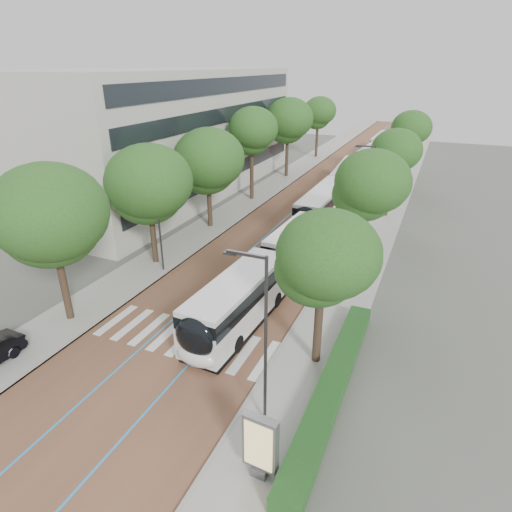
# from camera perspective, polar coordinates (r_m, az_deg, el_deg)

# --- Properties ---
(ground) EXTENTS (160.00, 160.00, 0.00)m
(ground) POSITION_cam_1_polar(r_m,az_deg,el_deg) (24.95, -11.03, -11.90)
(ground) COLOR #51544C
(ground) RESTS_ON ground
(road) EXTENTS (11.00, 140.00, 0.02)m
(road) POSITION_cam_1_polar(r_m,az_deg,el_deg) (59.36, 10.97, 9.67)
(road) COLOR brown
(road) RESTS_ON ground
(sidewalk_left) EXTENTS (4.00, 140.00, 0.12)m
(sidewalk_left) POSITION_cam_1_polar(r_m,az_deg,el_deg) (61.32, 4.04, 10.56)
(sidewalk_left) COLOR #97948F
(sidewalk_left) RESTS_ON ground
(sidewalk_right) EXTENTS (4.00, 140.00, 0.12)m
(sidewalk_right) POSITION_cam_1_polar(r_m,az_deg,el_deg) (58.29, 18.23, 8.68)
(sidewalk_right) COLOR #97948F
(sidewalk_right) RESTS_ON ground
(kerb_left) EXTENTS (0.20, 140.00, 0.14)m
(kerb_left) POSITION_cam_1_polar(r_m,az_deg,el_deg) (60.74, 5.76, 10.37)
(kerb_left) COLOR gray
(kerb_left) RESTS_ON ground
(kerb_right) EXTENTS (0.20, 140.00, 0.14)m
(kerb_right) POSITION_cam_1_polar(r_m,az_deg,el_deg) (58.47, 16.38, 8.96)
(kerb_right) COLOR gray
(kerb_right) RESTS_ON ground
(zebra_crossing) EXTENTS (10.55, 3.60, 0.01)m
(zebra_crossing) POSITION_cam_1_polar(r_m,az_deg,el_deg) (25.51, -9.40, -10.79)
(zebra_crossing) COLOR silver
(zebra_crossing) RESTS_ON ground
(lane_line_left) EXTENTS (0.12, 126.00, 0.01)m
(lane_line_left) POSITION_cam_1_polar(r_m,az_deg,el_deg) (59.71, 9.46, 9.88)
(lane_line_left) COLOR #2987CF
(lane_line_left) RESTS_ON road
(lane_line_right) EXTENTS (0.12, 126.00, 0.01)m
(lane_line_right) POSITION_cam_1_polar(r_m,az_deg,el_deg) (59.06, 12.50, 9.48)
(lane_line_right) COLOR #2987CF
(lane_line_right) RESTS_ON road
(office_building) EXTENTS (18.11, 40.00, 14.00)m
(office_building) POSITION_cam_1_polar(r_m,az_deg,el_deg) (54.89, -12.57, 15.84)
(office_building) COLOR #B2B0A5
(office_building) RESTS_ON ground
(hedge) EXTENTS (1.20, 14.00, 0.80)m
(hedge) POSITION_cam_1_polar(r_m,az_deg,el_deg) (21.69, 10.21, -16.47)
(hedge) COLOR #174418
(hedge) RESTS_ON sidewalk_right
(streetlight_near) EXTENTS (1.82, 0.20, 8.00)m
(streetlight_near) POSITION_cam_1_polar(r_m,az_deg,el_deg) (17.34, 0.75, -9.83)
(streetlight_near) COLOR #2E2E30
(streetlight_near) RESTS_ON sidewalk_right
(streetlight_far) EXTENTS (1.82, 0.20, 8.00)m
(streetlight_far) POSITION_cam_1_polar(r_m,az_deg,el_deg) (39.87, 14.89, 9.36)
(streetlight_far) COLOR #2E2E30
(streetlight_far) RESTS_ON sidewalk_right
(lamp_post_left) EXTENTS (0.14, 0.14, 8.00)m
(lamp_post_left) POSITION_cam_1_polar(r_m,az_deg,el_deg) (32.07, -12.86, 4.69)
(lamp_post_left) COLOR #2E2E30
(lamp_post_left) RESTS_ON sidewalk_left
(trees_left) EXTENTS (6.49, 60.86, 9.98)m
(trees_left) POSITION_cam_1_polar(r_m,az_deg,el_deg) (43.79, -3.82, 13.82)
(trees_left) COLOR black
(trees_left) RESTS_ON ground
(trees_right) EXTENTS (5.32, 47.05, 8.71)m
(trees_right) POSITION_cam_1_polar(r_m,az_deg,el_deg) (39.34, 16.66, 11.08)
(trees_right) COLOR black
(trees_right) RESTS_ON ground
(lead_bus) EXTENTS (3.44, 18.50, 3.20)m
(lead_bus) POSITION_cam_1_polar(r_m,az_deg,el_deg) (28.49, 1.29, -2.68)
(lead_bus) COLOR black
(lead_bus) RESTS_ON ground
(bus_queued_0) EXTENTS (2.69, 12.43, 3.20)m
(bus_queued_0) POSITION_cam_1_polar(r_m,az_deg,el_deg) (43.19, 8.82, 6.59)
(bus_queued_0) COLOR silver
(bus_queued_0) RESTS_ON ground
(bus_queued_1) EXTENTS (3.28, 12.53, 3.20)m
(bus_queued_1) POSITION_cam_1_polar(r_m,az_deg,el_deg) (54.72, 12.01, 10.10)
(bus_queued_1) COLOR silver
(bus_queued_1) RESTS_ON ground
(bus_queued_2) EXTENTS (3.24, 12.52, 3.20)m
(bus_queued_2) POSITION_cam_1_polar(r_m,az_deg,el_deg) (68.14, 15.10, 12.54)
(bus_queued_2) COLOR silver
(bus_queued_2) RESTS_ON ground
(bus_queued_3) EXTENTS (2.66, 12.42, 3.20)m
(bus_queued_3) POSITION_cam_1_polar(r_m,az_deg,el_deg) (80.71, 16.45, 14.12)
(bus_queued_3) COLOR silver
(bus_queued_3) RESTS_ON ground
(ad_panel) EXTENTS (1.39, 0.57, 2.84)m
(ad_panel) POSITION_cam_1_polar(r_m,az_deg,el_deg) (17.34, 0.59, -23.95)
(ad_panel) COLOR #59595B
(ad_panel) RESTS_ON sidewalk_right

